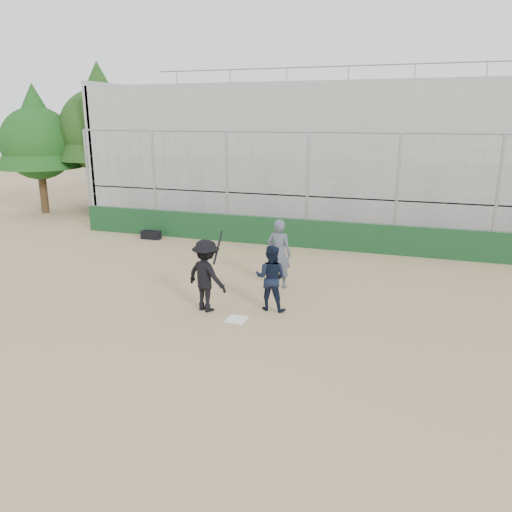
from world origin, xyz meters
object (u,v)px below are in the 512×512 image
(batter_at_plate, at_px, (206,275))
(equipment_bag, at_px, (151,235))
(umpire, at_px, (279,257))
(catcher_crouched, at_px, (271,289))

(batter_at_plate, distance_m, equipment_bag, 7.83)
(batter_at_plate, bearing_deg, umpire, 62.34)
(catcher_crouched, bearing_deg, batter_at_plate, -161.33)
(catcher_crouched, distance_m, equipment_bag, 8.48)
(umpire, relative_size, equipment_bag, 2.27)
(umpire, distance_m, equipment_bag, 7.25)
(umpire, bearing_deg, batter_at_plate, 69.38)
(umpire, xyz_separation_m, equipment_bag, (-6.14, 3.79, -0.69))
(batter_at_plate, bearing_deg, catcher_crouched, 18.67)
(umpire, bearing_deg, catcher_crouched, 106.70)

